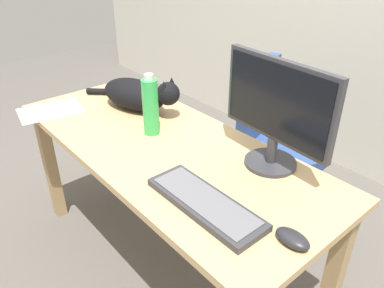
% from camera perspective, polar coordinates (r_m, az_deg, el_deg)
% --- Properties ---
extents(ground_plane, '(8.00, 8.00, 0.00)m').
position_cam_1_polar(ground_plane, '(2.05, -3.57, -17.30)').
color(ground_plane, '#59544F').
extents(desk, '(1.57, 0.65, 0.71)m').
position_cam_1_polar(desk, '(1.65, -4.23, -2.85)').
color(desk, tan).
rests_on(desk, ground_plane).
extents(office_chair, '(0.50, 0.48, 0.94)m').
position_cam_1_polar(office_chair, '(2.09, 12.61, -2.49)').
color(office_chair, black).
rests_on(office_chair, ground_plane).
extents(monitor, '(0.48, 0.20, 0.41)m').
position_cam_1_polar(monitor, '(1.38, 12.68, 4.93)').
color(monitor, '#333338').
rests_on(monitor, desk).
extents(keyboard, '(0.44, 0.15, 0.03)m').
position_cam_1_polar(keyboard, '(1.24, 1.98, -8.92)').
color(keyboard, '#333338').
rests_on(keyboard, desk).
extents(cat, '(0.59, 0.28, 0.20)m').
position_cam_1_polar(cat, '(1.90, -8.27, 7.52)').
color(cat, black).
rests_on(cat, desk).
extents(computer_mouse, '(0.11, 0.06, 0.04)m').
position_cam_1_polar(computer_mouse, '(1.15, 15.04, -13.69)').
color(computer_mouse, '#232328').
rests_on(computer_mouse, desk).
extents(paper_sheet, '(0.26, 0.33, 0.00)m').
position_cam_1_polar(paper_sheet, '(2.02, -20.70, 4.76)').
color(paper_sheet, white).
rests_on(paper_sheet, desk).
extents(water_bottle, '(0.07, 0.07, 0.27)m').
position_cam_1_polar(water_bottle, '(1.63, -6.32, 5.68)').
color(water_bottle, green).
rests_on(water_bottle, desk).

